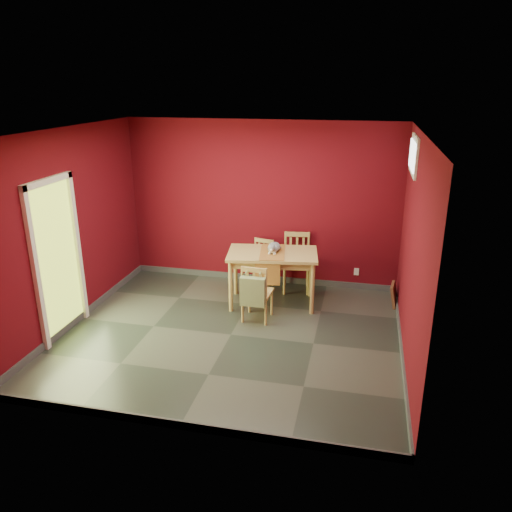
% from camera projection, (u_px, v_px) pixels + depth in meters
% --- Properties ---
extents(ground, '(4.50, 4.50, 0.00)m').
position_uv_depth(ground, '(231.00, 335.00, 6.78)').
color(ground, '#2D342D').
rests_on(ground, ground).
extents(room_shell, '(4.50, 4.50, 4.50)m').
position_uv_depth(room_shell, '(231.00, 331.00, 6.77)').
color(room_shell, '#520811').
rests_on(room_shell, ground).
extents(doorway, '(0.06, 1.01, 2.13)m').
position_uv_depth(doorway, '(57.00, 254.00, 6.50)').
color(doorway, '#B7D838').
rests_on(doorway, ground).
extents(window, '(0.05, 0.90, 0.50)m').
position_uv_depth(window, '(414.00, 155.00, 6.47)').
color(window, white).
rests_on(window, room_shell).
extents(outlet_plate, '(0.08, 0.02, 0.12)m').
position_uv_depth(outlet_plate, '(356.00, 272.00, 8.19)').
color(outlet_plate, silver).
rests_on(outlet_plate, room_shell).
extents(dining_table, '(1.43, 0.96, 0.83)m').
position_uv_depth(dining_table, '(272.00, 259.00, 7.50)').
color(dining_table, tan).
rests_on(dining_table, ground).
extents(table_runner, '(0.47, 0.81, 0.38)m').
position_uv_depth(table_runner, '(271.00, 259.00, 7.37)').
color(table_runner, '#975F27').
rests_on(table_runner, dining_table).
extents(chair_far_left, '(0.46, 0.46, 0.81)m').
position_uv_depth(chair_far_left, '(261.00, 264.00, 8.23)').
color(chair_far_left, tan).
rests_on(chair_far_left, ground).
extents(chair_far_right, '(0.50, 0.50, 0.94)m').
position_uv_depth(chair_far_right, '(297.00, 262.00, 8.11)').
color(chair_far_right, tan).
rests_on(chair_far_right, ground).
extents(chair_near, '(0.42, 0.42, 0.86)m').
position_uv_depth(chair_near, '(257.00, 292.00, 7.06)').
color(chair_near, tan).
rests_on(chair_near, ground).
extents(tote_bag, '(0.35, 0.20, 0.48)m').
position_uv_depth(tote_bag, '(253.00, 292.00, 6.84)').
color(tote_bag, '#7C8C59').
rests_on(tote_bag, chair_near).
extents(cat, '(0.29, 0.42, 0.19)m').
position_uv_depth(cat, '(274.00, 246.00, 7.47)').
color(cat, slate).
rests_on(cat, table_runner).
extents(picture_frame, '(0.16, 0.35, 0.34)m').
position_uv_depth(picture_frame, '(394.00, 295.00, 7.63)').
color(picture_frame, brown).
rests_on(picture_frame, ground).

